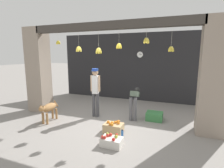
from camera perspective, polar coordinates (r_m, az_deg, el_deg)
name	(u,v)px	position (r m, az deg, el deg)	size (l,w,h in m)	color
ground_plane	(107,123)	(5.71, -1.70, -12.56)	(60.00, 60.00, 0.00)	gray
shop_back_wall	(132,67)	(8.32, 6.66, 5.51)	(7.13, 0.12, 3.12)	#232326
shop_pillar_left	(39,70)	(7.19, -22.86, 4.14)	(0.70, 0.60, 3.12)	gray
shop_pillar_right	(214,78)	(5.29, 30.32, 1.79)	(0.70, 0.60, 3.12)	gray
storefront_awning	(108,27)	(5.45, -1.33, 18.01)	(5.23, 0.27, 0.96)	#3D3833
dog	(49,108)	(6.00, -19.97, -7.51)	(0.29, 0.92, 0.66)	#9E7042
shopkeeper	(95,89)	(6.01, -5.45, -1.48)	(0.34, 0.29, 1.69)	#424247
worker_stooping	(134,99)	(5.93, 7.35, -5.02)	(0.25, 0.77, 1.01)	#56565B
fruit_crate_oranges	(114,128)	(5.04, 0.52, -14.03)	(0.52, 0.38, 0.32)	tan
fruit_crate_apples	(111,141)	(4.39, -0.19, -18.17)	(0.50, 0.34, 0.27)	silver
produce_box_green	(154,116)	(6.05, 13.68, -10.19)	(0.53, 0.43, 0.27)	#387A42
water_bottle	(122,134)	(4.74, 3.35, -16.03)	(0.07, 0.07, 0.24)	#2D60AD
wall_clock	(140,55)	(8.14, 9.13, 9.46)	(0.29, 0.03, 0.29)	black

